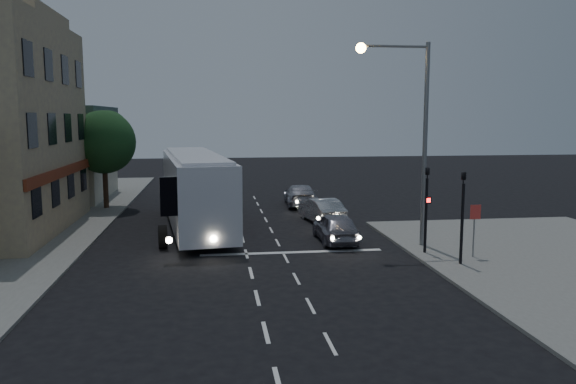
{
  "coord_description": "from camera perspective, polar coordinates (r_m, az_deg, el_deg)",
  "views": [
    {
      "loc": [
        -1.35,
        -21.76,
        5.9
      ],
      "look_at": [
        2.3,
        5.54,
        2.2
      ],
      "focal_mm": 35.0,
      "sensor_mm": 36.0,
      "label": 1
    }
  ],
  "objects": [
    {
      "name": "ground",
      "position": [
        22.58,
        -3.95,
        -7.51
      ],
      "size": [
        120.0,
        120.0,
        0.0
      ],
      "primitive_type": "plane",
      "color": "black"
    },
    {
      "name": "road_markings",
      "position": [
        25.88,
        -1.57,
        -5.52
      ],
      "size": [
        8.0,
        30.55,
        0.01
      ],
      "color": "silver",
      "rests_on": "ground"
    },
    {
      "name": "tour_bus",
      "position": [
        30.04,
        -9.39,
        0.39
      ],
      "size": [
        4.32,
        13.26,
        3.99
      ],
      "rotation": [
        0.0,
        0.0,
        0.13
      ],
      "color": "silver",
      "rests_on": "ground"
    },
    {
      "name": "car_suv",
      "position": [
        26.7,
        4.87,
        -3.6
      ],
      "size": [
        1.7,
        4.15,
        1.41
      ],
      "primitive_type": "imported",
      "rotation": [
        0.0,
        0.0,
        3.15
      ],
      "color": "gray",
      "rests_on": "ground"
    },
    {
      "name": "car_sedan_a",
      "position": [
        31.57,
        3.42,
        -1.86
      ],
      "size": [
        2.14,
        4.39,
        1.38
      ],
      "primitive_type": "imported",
      "rotation": [
        0.0,
        0.0,
        3.31
      ],
      "color": "#BABABB",
      "rests_on": "ground"
    },
    {
      "name": "car_sedan_b",
      "position": [
        37.44,
        1.25,
        -0.32
      ],
      "size": [
        2.24,
        4.97,
        1.41
      ],
      "primitive_type": "imported",
      "rotation": [
        0.0,
        0.0,
        3.09
      ],
      "color": "#999AA5",
      "rests_on": "ground"
    },
    {
      "name": "traffic_signal_main",
      "position": [
        24.5,
        13.9,
        -0.74
      ],
      "size": [
        0.25,
        0.35,
        4.1
      ],
      "color": "black",
      "rests_on": "sidewalk_near"
    },
    {
      "name": "traffic_signal_side",
      "position": [
        22.98,
        17.33,
        -1.41
      ],
      "size": [
        0.18,
        0.15,
        4.1
      ],
      "color": "black",
      "rests_on": "sidewalk_near"
    },
    {
      "name": "regulatory_sign",
      "position": [
        24.4,
        18.44,
        -2.91
      ],
      "size": [
        0.45,
        0.12,
        2.2
      ],
      "color": "slate",
      "rests_on": "sidewalk_near"
    },
    {
      "name": "streetlight",
      "position": [
        25.49,
        12.43,
        7.1
      ],
      "size": [
        3.32,
        0.44,
        9.0
      ],
      "color": "slate",
      "rests_on": "sidewalk_near"
    },
    {
      "name": "low_building_north",
      "position": [
        43.56,
        -23.85,
        3.7
      ],
      "size": [
        9.4,
        9.4,
        6.5
      ],
      "color": "beige",
      "rests_on": "sidewalk_far"
    },
    {
      "name": "street_tree",
      "position": [
        37.44,
        -18.23,
        5.12
      ],
      "size": [
        4.0,
        4.0,
        6.2
      ],
      "color": "black",
      "rests_on": "sidewalk_far"
    }
  ]
}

